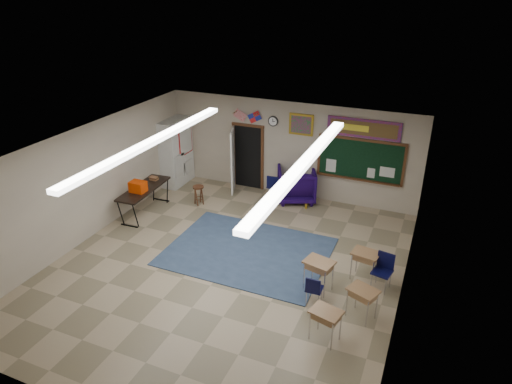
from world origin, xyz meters
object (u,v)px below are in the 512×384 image
at_px(wingback_armchair, 296,184).
at_px(student_desk_front_right, 365,264).
at_px(student_desk_front_left, 318,274).
at_px(wooden_stool, 199,195).
at_px(folding_table, 145,199).

xyz_separation_m(wingback_armchair, student_desk_front_right, (2.76, -3.35, -0.12)).
distance_m(student_desk_front_left, student_desk_front_right, 1.18).
height_order(wingback_armchair, student_desk_front_right, wingback_armchair).
height_order(student_desk_front_right, wooden_stool, student_desk_front_right).
height_order(wingback_armchair, student_desk_front_left, wingback_armchair).
height_order(student_desk_front_right, folding_table, folding_table).
bearing_deg(student_desk_front_right, wooden_stool, 170.02).
height_order(wingback_armchair, folding_table, folding_table).
distance_m(student_desk_front_left, folding_table, 5.91).
bearing_deg(student_desk_front_left, student_desk_front_right, 56.91).
bearing_deg(wingback_armchair, student_desk_front_right, 106.22).
bearing_deg(student_desk_front_right, wingback_armchair, 138.77).
relative_size(student_desk_front_left, wooden_stool, 1.26).
distance_m(student_desk_front_left, wooden_stool, 5.28).
bearing_deg(wingback_armchair, wooden_stool, 5.67).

